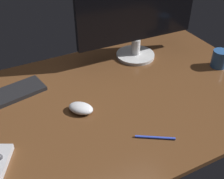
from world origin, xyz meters
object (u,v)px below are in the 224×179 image
at_px(keyboard, 0,98).
at_px(computer_mouse, 81,108).
at_px(coffee_mug, 220,59).
at_px(pen, 155,137).
at_px(monitor, 138,12).

height_order(keyboard, computer_mouse, computer_mouse).
distance_m(keyboard, coffee_mug, 0.98).
xyz_separation_m(keyboard, pen, (0.44, -0.45, -0.00)).
bearing_deg(pen, computer_mouse, 157.08).
xyz_separation_m(keyboard, computer_mouse, (0.26, -0.21, 0.01)).
bearing_deg(pen, monitor, 97.84).
xyz_separation_m(monitor, keyboard, (-0.66, -0.06, -0.22)).
bearing_deg(monitor, keyboard, -173.33).
xyz_separation_m(computer_mouse, coffee_mug, (0.70, 0.01, 0.02)).
distance_m(monitor, coffee_mug, 0.44).
relative_size(computer_mouse, coffee_mug, 1.19).
relative_size(monitor, computer_mouse, 6.08).
xyz_separation_m(coffee_mug, pen, (-0.52, -0.25, -0.04)).
relative_size(monitor, keyboard, 1.63).
relative_size(keyboard, pen, 2.68).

